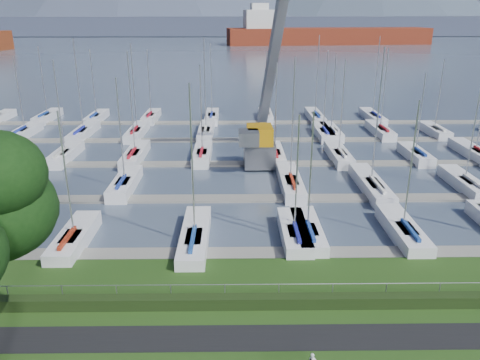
{
  "coord_description": "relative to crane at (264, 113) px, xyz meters",
  "views": [
    {
      "loc": [
        -0.45,
        -22.31,
        15.43
      ],
      "look_at": [
        0.0,
        12.0,
        3.0
      ],
      "focal_mm": 35.0,
      "sensor_mm": 36.0,
      "label": 1
    }
  ],
  "objects": [
    {
      "name": "docks",
      "position": [
        -2.67,
        -0.26,
        -5.55
      ],
      "size": [
        90.0,
        41.6,
        0.25
      ],
      "color": "slate",
      "rests_on": "water"
    },
    {
      "name": "hedge",
      "position": [
        -2.67,
        -26.66,
        -4.98
      ],
      "size": [
        80.0,
        0.7,
        0.7
      ],
      "primitive_type": "cube",
      "color": "black",
      "rests_on": "grass"
    },
    {
      "name": "path",
      "position": [
        -2.67,
        -29.26,
        -5.32
      ],
      "size": [
        160.0,
        2.0,
        0.04
      ],
      "primitive_type": "cube",
      "color": "black",
      "rests_on": "grass"
    },
    {
      "name": "fence",
      "position": [
        -2.67,
        -26.26,
        -4.13
      ],
      "size": [
        80.0,
        0.04,
        0.04
      ],
      "primitive_type": "cylinder",
      "rotation": [
        0.0,
        1.57,
        0.0
      ],
      "color": "gray",
      "rests_on": "grass"
    },
    {
      "name": "crane",
      "position": [
        0.0,
        0.0,
        0.0
      ],
      "size": [
        5.59,
        13.22,
        22.35
      ],
      "rotation": [
        0.0,
        0.0,
        0.02
      ],
      "color": "#5A5B61",
      "rests_on": "water"
    },
    {
      "name": "foothill",
      "position": [
        -2.67,
        303.74,
        0.67
      ],
      "size": [
        900.0,
        80.0,
        12.0
      ],
      "primitive_type": "cube",
      "color": "#3F465C",
      "rests_on": "water"
    },
    {
      "name": "water",
      "position": [
        -2.67,
        233.74,
        -5.73
      ],
      "size": [
        800.0,
        540.0,
        0.2
      ],
      "primitive_type": "cube",
      "color": "#475468"
    },
    {
      "name": "sailboat_fleet",
      "position": [
        -3.37,
        2.26,
        0.09
      ],
      "size": [
        76.04,
        49.51,
        13.71
      ],
      "color": "#212AA6",
      "rests_on": "water"
    },
    {
      "name": "cargo_ship_mid",
      "position": [
        39.84,
        194.05,
        -1.8
      ],
      "size": [
        101.87,
        28.87,
        21.5
      ],
      "rotation": [
        0.0,
        0.0,
        0.11
      ],
      "color": "maroon",
      "rests_on": "water"
    }
  ]
}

